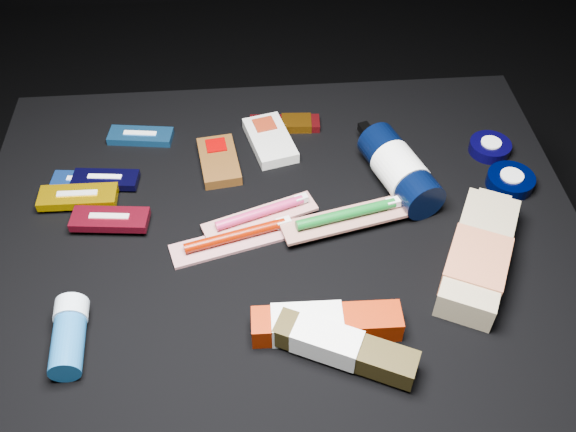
{
  "coord_description": "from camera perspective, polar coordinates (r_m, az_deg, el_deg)",
  "views": [
    {
      "loc": [
        -0.04,
        -0.69,
        1.17
      ],
      "look_at": [
        0.01,
        0.01,
        0.42
      ],
      "focal_mm": 40.0,
      "sensor_mm": 36.0,
      "label": 1
    }
  ],
  "objects": [
    {
      "name": "lotion_bottle",
      "position": [
        1.09,
        9.88,
        4.08
      ],
      "size": [
        0.12,
        0.23,
        0.07
      ],
      "rotation": [
        0.0,
        0.0,
        0.32
      ],
      "color": "black",
      "rests_on": "cloth_table"
    },
    {
      "name": "power_bar",
      "position": [
        1.21,
        0.06,
        8.22
      ],
      "size": [
        0.13,
        0.05,
        0.02
      ],
      "rotation": [
        0.0,
        0.0,
        -0.06
      ],
      "color": "maroon",
      "rests_on": "cloth_table"
    },
    {
      "name": "luna_bar_2",
      "position": [
        1.14,
        -15.92,
        3.14
      ],
      "size": [
        0.11,
        0.05,
        0.01
      ],
      "rotation": [
        0.0,
        0.0,
        -0.11
      ],
      "color": "black",
      "rests_on": "cloth_table"
    },
    {
      "name": "deodorant_stick",
      "position": [
        0.93,
        -18.9,
        -9.99
      ],
      "size": [
        0.05,
        0.11,
        0.05
      ],
      "rotation": [
        0.0,
        0.0,
        0.05
      ],
      "color": "#175592",
      "rests_on": "cloth_table"
    },
    {
      "name": "toothbrush_pack_0",
      "position": [
        1.01,
        -4.52,
        -1.94
      ],
      "size": [
        0.21,
        0.1,
        0.02
      ],
      "rotation": [
        0.0,
        0.0,
        0.27
      ],
      "color": "silver",
      "rests_on": "cloth_table"
    },
    {
      "name": "cream_tin_upper",
      "position": [
        1.21,
        17.51,
        5.86
      ],
      "size": [
        0.07,
        0.07,
        0.02
      ],
      "rotation": [
        0.0,
        0.0,
        -0.41
      ],
      "color": "black",
      "rests_on": "cloth_table"
    },
    {
      "name": "cream_tin_lower",
      "position": [
        1.15,
        19.16,
        2.99
      ],
      "size": [
        0.08,
        0.08,
        0.02
      ],
      "rotation": [
        0.0,
        0.0,
        -0.38
      ],
      "color": "black",
      "rests_on": "cloth_table"
    },
    {
      "name": "cloth_table",
      "position": [
        1.18,
        -0.69,
        -7.69
      ],
      "size": [
        0.98,
        0.78,
        0.4
      ],
      "primitive_type": "cube",
      "color": "black",
      "rests_on": "ground"
    },
    {
      "name": "toothbrush_pack_1",
      "position": [
        1.03,
        -2.36,
        0.12
      ],
      "size": [
        0.19,
        0.1,
        0.02
      ],
      "rotation": [
        0.0,
        0.0,
        0.34
      ],
      "color": "silver",
      "rests_on": "cloth_table"
    },
    {
      "name": "luna_bar_1",
      "position": [
        1.15,
        -17.7,
        2.97
      ],
      "size": [
        0.11,
        0.05,
        0.01
      ],
      "rotation": [
        0.0,
        0.0,
        -0.11
      ],
      "color": "#1A49B2",
      "rests_on": "cloth_table"
    },
    {
      "name": "clif_bar_1",
      "position": [
        1.18,
        -1.69,
        6.92
      ],
      "size": [
        0.1,
        0.14,
        0.02
      ],
      "rotation": [
        0.0,
        0.0,
        0.25
      ],
      "color": "silver",
      "rests_on": "cloth_table"
    },
    {
      "name": "toothpaste_carton_red",
      "position": [
        0.9,
        2.83,
        -9.56
      ],
      "size": [
        0.21,
        0.05,
        0.04
      ],
      "rotation": [
        0.0,
        0.0,
        -0.02
      ],
      "color": "#901C01",
      "rests_on": "cloth_table"
    },
    {
      "name": "clif_bar_0",
      "position": [
        1.14,
        -6.19,
        5.04
      ],
      "size": [
        0.08,
        0.13,
        0.02
      ],
      "rotation": [
        0.0,
        0.0,
        0.14
      ],
      "color": "#502E0F",
      "rests_on": "cloth_table"
    },
    {
      "name": "luna_bar_3",
      "position": [
        1.11,
        -18.15,
        1.64
      ],
      "size": [
        0.13,
        0.05,
        0.02
      ],
      "rotation": [
        0.0,
        0.0,
        -0.01
      ],
      "color": "#E3A800",
      "rests_on": "cloth_table"
    },
    {
      "name": "toothbrush_pack_2",
      "position": [
        1.02,
        5.32,
        -0.04
      ],
      "size": [
        0.21,
        0.1,
        0.02
      ],
      "rotation": [
        0.0,
        0.0,
        0.23
      ],
      "color": "#B7AEAA",
      "rests_on": "cloth_table"
    },
    {
      "name": "ground",
      "position": [
        1.35,
        -0.62,
        -12.61
      ],
      "size": [
        3.0,
        3.0,
        0.0
      ],
      "primitive_type": "plane",
      "color": "black",
      "rests_on": "ground"
    },
    {
      "name": "toothpaste_carton_green",
      "position": [
        0.87,
        4.51,
        -11.44
      ],
      "size": [
        0.19,
        0.12,
        0.04
      ],
      "rotation": [
        0.0,
        0.0,
        -0.45
      ],
      "color": "#31280E",
      "rests_on": "cloth_table"
    },
    {
      "name": "luna_bar_4",
      "position": [
        1.06,
        -15.54,
        -0.28
      ],
      "size": [
        0.13,
        0.06,
        0.02
      ],
      "rotation": [
        0.0,
        0.0,
        -0.11
      ],
      "color": "maroon",
      "rests_on": "cloth_table"
    },
    {
      "name": "bodywash_bottle",
      "position": [
        1.0,
        16.55,
        -3.55
      ],
      "size": [
        0.17,
        0.25,
        0.05
      ],
      "rotation": [
        0.0,
        0.0,
        -0.46
      ],
      "color": "tan",
      "rests_on": "cloth_table"
    },
    {
      "name": "luna_bar_0",
      "position": [
        1.22,
        -12.96,
        6.94
      ],
      "size": [
        0.12,
        0.06,
        0.02
      ],
      "rotation": [
        0.0,
        0.0,
        -0.14
      ],
      "color": "#1B5591",
      "rests_on": "cloth_table"
    }
  ]
}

